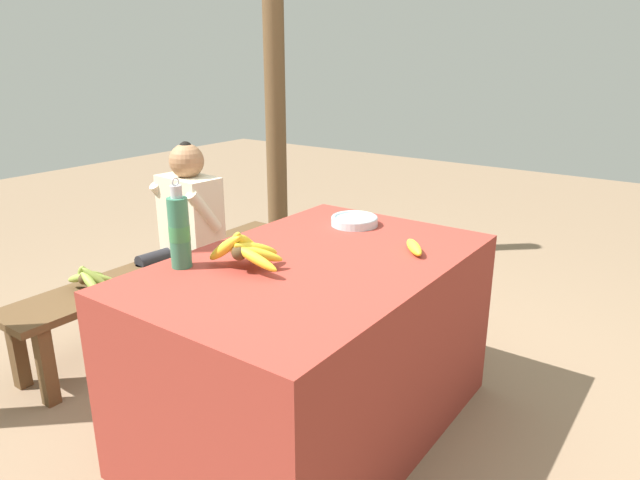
# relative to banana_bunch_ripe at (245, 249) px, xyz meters

# --- Properties ---
(ground_plane) EXTENTS (12.00, 12.00, 0.00)m
(ground_plane) POSITION_rel_banana_bunch_ripe_xyz_m (0.22, -0.14, -0.81)
(ground_plane) COLOR #846B51
(market_counter) EXTENTS (1.40, 0.91, 0.74)m
(market_counter) POSITION_rel_banana_bunch_ripe_xyz_m (0.22, -0.14, -0.44)
(market_counter) COLOR maroon
(market_counter) RESTS_ON ground_plane
(banana_bunch_ripe) EXTENTS (0.20, 0.32, 0.16)m
(banana_bunch_ripe) POSITION_rel_banana_bunch_ripe_xyz_m (0.00, 0.00, 0.00)
(banana_bunch_ripe) COLOR #4C381E
(banana_bunch_ripe) RESTS_ON market_counter
(serving_bowl) EXTENTS (0.21, 0.21, 0.04)m
(serving_bowl) POSITION_rel_banana_bunch_ripe_xyz_m (0.69, -0.02, -0.05)
(serving_bowl) COLOR silver
(serving_bowl) RESTS_ON market_counter
(water_bottle) EXTENTS (0.08, 0.08, 0.33)m
(water_bottle) POSITION_rel_banana_bunch_ripe_xyz_m (-0.12, 0.20, 0.06)
(water_bottle) COLOR #337556
(water_bottle) RESTS_ON market_counter
(loose_banana_front) EXTENTS (0.16, 0.14, 0.04)m
(loose_banana_front) POSITION_rel_banana_bunch_ripe_xyz_m (0.51, -0.41, -0.05)
(loose_banana_front) COLOR yellow
(loose_banana_front) RESTS_ON market_counter
(wooden_bench) EXTENTS (1.77, 0.32, 0.40)m
(wooden_bench) POSITION_rel_banana_bunch_ripe_xyz_m (0.46, 1.02, -0.47)
(wooden_bench) COLOR brown
(wooden_bench) RESTS_ON ground_plane
(seated_vendor) EXTENTS (0.42, 0.40, 1.04)m
(seated_vendor) POSITION_rel_banana_bunch_ripe_xyz_m (0.57, 0.99, -0.22)
(seated_vendor) COLOR #232328
(seated_vendor) RESTS_ON ground_plane
(banana_bunch_green) EXTENTS (0.17, 0.28, 0.14)m
(banana_bunch_green) POSITION_rel_banana_bunch_ripe_xyz_m (-0.00, 1.02, -0.35)
(banana_bunch_green) COLOR #4C381E
(banana_bunch_green) RESTS_ON wooden_bench
(support_post_far) EXTENTS (0.15, 0.15, 2.65)m
(support_post_far) POSITION_rel_banana_bunch_ripe_xyz_m (1.74, 1.31, 0.51)
(support_post_far) COLOR brown
(support_post_far) RESTS_ON ground_plane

